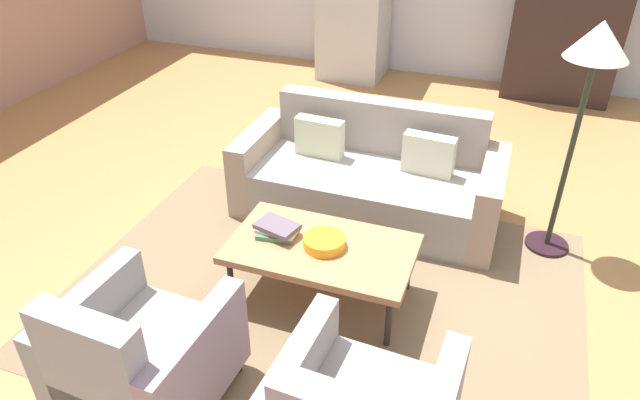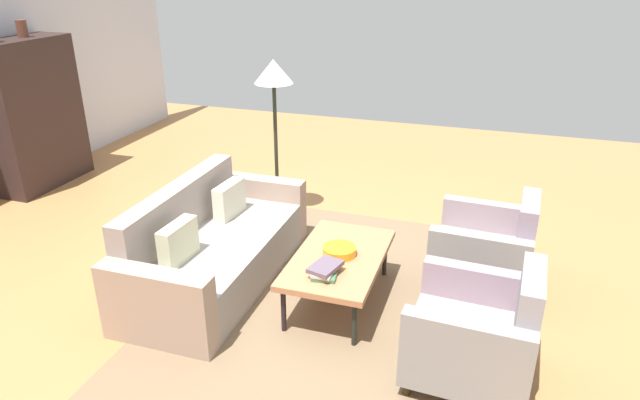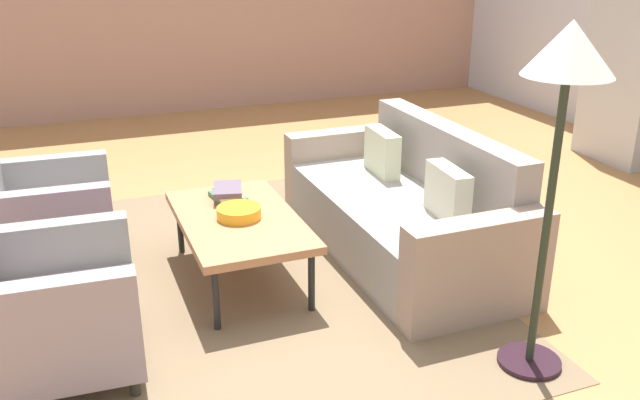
% 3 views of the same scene
% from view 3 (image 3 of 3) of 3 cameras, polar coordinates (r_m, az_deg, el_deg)
% --- Properties ---
extents(ground_plane, '(11.15, 11.15, 0.00)m').
position_cam_3_polar(ground_plane, '(4.58, 3.07, -5.26)').
color(ground_plane, '#B27B47').
extents(area_rug, '(3.40, 2.60, 0.01)m').
position_cam_3_polar(area_rug, '(4.41, -5.97, -6.41)').
color(area_rug, '#7C654A').
rests_on(area_rug, ground).
extents(couch, '(2.10, 0.90, 0.86)m').
position_cam_3_polar(couch, '(4.68, 7.39, -0.95)').
color(couch, gray).
rests_on(couch, ground).
extents(coffee_table, '(1.20, 0.70, 0.43)m').
position_cam_3_polar(coffee_table, '(4.24, -6.82, -1.86)').
color(coffee_table, black).
rests_on(coffee_table, ground).
extents(armchair_left, '(0.84, 0.84, 0.88)m').
position_cam_3_polar(armchair_left, '(4.71, -22.58, -1.62)').
color(armchair_left, '#352D16').
rests_on(armchair_left, ground).
extents(armchair_right, '(0.84, 0.84, 0.88)m').
position_cam_3_polar(armchair_right, '(3.62, -22.52, -8.58)').
color(armchair_right, '#371D1A').
rests_on(armchair_right, ground).
extents(fruit_bowl, '(0.27, 0.27, 0.07)m').
position_cam_3_polar(fruit_bowl, '(4.19, -6.80, -1.05)').
color(fruit_bowl, orange).
rests_on(fruit_bowl, coffee_table).
extents(book_stack, '(0.31, 0.24, 0.09)m').
position_cam_3_polar(book_stack, '(4.49, -7.73, 0.60)').
color(book_stack, '#447453').
rests_on(book_stack, coffee_table).
extents(floor_lamp, '(0.40, 0.40, 1.72)m').
position_cam_3_polar(floor_lamp, '(3.19, 19.87, 9.11)').
color(floor_lamp, black).
rests_on(floor_lamp, ground).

